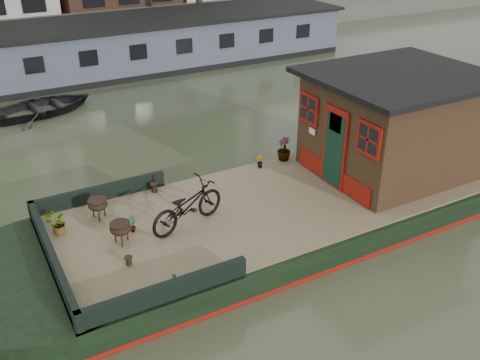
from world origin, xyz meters
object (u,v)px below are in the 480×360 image
cabin (395,122)px  bicycle (187,206)px  dinghy (43,103)px  brazier_rear (98,209)px  brazier_front (121,233)px  potted_plant_a (132,224)px

cabin → bicycle: cabin is taller
bicycle → cabin: bearing=-106.7°
dinghy → brazier_rear: bearing=164.9°
bicycle → brazier_front: (-1.38, 0.04, -0.24)m
cabin → brazier_front: (-6.79, 0.06, -1.00)m
cabin → potted_plant_a: cabin is taller
cabin → bicycle: 5.46m
brazier_rear → bicycle: bearing=-37.5°
brazier_rear → dinghy: brazier_rear is taller
cabin → dinghy: (-6.39, 10.10, -1.52)m
potted_plant_a → brazier_front: bearing=-139.1°
cabin → brazier_front: cabin is taller
potted_plant_a → brazier_rear: brazier_rear is taller
brazier_front → brazier_rear: 1.12m
dinghy → potted_plant_a: bearing=167.8°
potted_plant_a → brazier_rear: size_ratio=0.86×
bicycle → brazier_rear: bicycle is taller
bicycle → dinghy: size_ratio=0.51×
cabin → brazier_front: 6.86m
brazier_front → potted_plant_a: bearing=40.9°
potted_plant_a → brazier_front: size_ratio=0.85×
cabin → brazier_rear: bearing=170.4°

